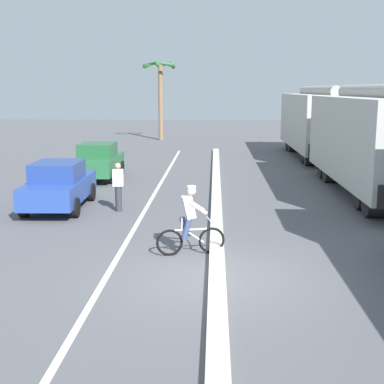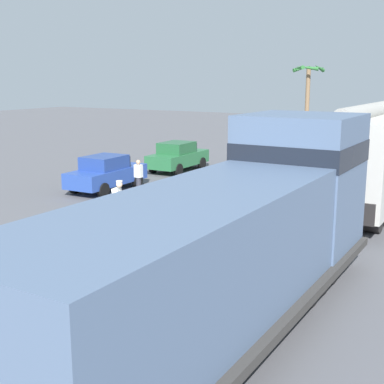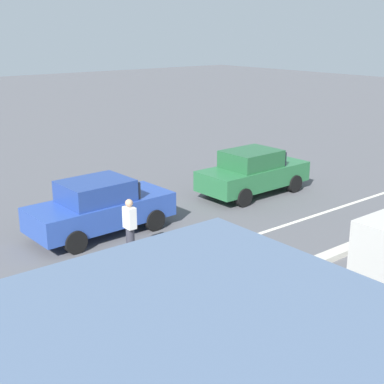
{
  "view_description": "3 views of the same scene",
  "coord_description": "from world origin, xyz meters",
  "px_view_note": "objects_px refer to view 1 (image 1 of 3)",
  "views": [
    {
      "loc": [
        -0.07,
        -10.97,
        4.0
      ],
      "look_at": [
        -0.69,
        3.39,
        1.22
      ],
      "focal_mm": 50.0,
      "sensor_mm": 36.0,
      "label": 1
    },
    {
      "loc": [
        10.54,
        -12.3,
        5.11
      ],
      "look_at": [
        2.45,
        1.28,
        1.73
      ],
      "focal_mm": 50.0,
      "sensor_mm": 36.0,
      "label": 2
    },
    {
      "loc": [
        7.68,
        -0.48,
        5.72
      ],
      "look_at": [
        -4.35,
        9.18,
        0.99
      ],
      "focal_mm": 50.0,
      "sensor_mm": 36.0,
      "label": 3
    }
  ],
  "objects_px": {
    "hopper_car_middle": "(316,122)",
    "pedestrian_by_cars": "(118,186)",
    "cyclist": "(190,222)",
    "parked_car_green": "(98,161)",
    "parked_car_blue": "(59,185)",
    "hopper_car_lead": "(373,141)",
    "palm_tree_near": "(161,82)"
  },
  "relations": [
    {
      "from": "hopper_car_middle",
      "to": "parked_car_green",
      "type": "xyz_separation_m",
      "value": [
        -11.25,
        -8.37,
        -1.26
      ]
    },
    {
      "from": "hopper_car_lead",
      "to": "cyclist",
      "type": "height_order",
      "value": "hopper_car_lead"
    },
    {
      "from": "parked_car_blue",
      "to": "cyclist",
      "type": "distance_m",
      "value": 6.79
    },
    {
      "from": "hopper_car_middle",
      "to": "cyclist",
      "type": "height_order",
      "value": "hopper_car_middle"
    },
    {
      "from": "hopper_car_middle",
      "to": "parked_car_green",
      "type": "distance_m",
      "value": 14.08
    },
    {
      "from": "parked_car_blue",
      "to": "pedestrian_by_cars",
      "type": "distance_m",
      "value": 2.09
    },
    {
      "from": "hopper_car_middle",
      "to": "pedestrian_by_cars",
      "type": "distance_m",
      "value": 17.52
    },
    {
      "from": "hopper_car_lead",
      "to": "pedestrian_by_cars",
      "type": "height_order",
      "value": "hopper_car_lead"
    },
    {
      "from": "parked_car_blue",
      "to": "cyclist",
      "type": "bearing_deg",
      "value": -46.69
    },
    {
      "from": "hopper_car_lead",
      "to": "cyclist",
      "type": "bearing_deg",
      "value": -129.78
    },
    {
      "from": "hopper_car_lead",
      "to": "palm_tree_near",
      "type": "distance_m",
      "value": 24.5
    },
    {
      "from": "parked_car_blue",
      "to": "hopper_car_lead",
      "type": "bearing_deg",
      "value": 14.77
    },
    {
      "from": "palm_tree_near",
      "to": "parked_car_green",
      "type": "bearing_deg",
      "value": -92.9
    },
    {
      "from": "parked_car_green",
      "to": "palm_tree_near",
      "type": "distance_m",
      "value": 19.25
    },
    {
      "from": "hopper_car_lead",
      "to": "parked_car_green",
      "type": "relative_size",
      "value": 2.51
    },
    {
      "from": "cyclist",
      "to": "pedestrian_by_cars",
      "type": "bearing_deg",
      "value": 119.19
    },
    {
      "from": "parked_car_blue",
      "to": "palm_tree_near",
      "type": "bearing_deg",
      "value": 87.83
    },
    {
      "from": "hopper_car_middle",
      "to": "palm_tree_near",
      "type": "bearing_deg",
      "value": 134.46
    },
    {
      "from": "hopper_car_middle",
      "to": "parked_car_green",
      "type": "bearing_deg",
      "value": -143.36
    },
    {
      "from": "hopper_car_middle",
      "to": "parked_car_blue",
      "type": "height_order",
      "value": "hopper_car_middle"
    },
    {
      "from": "hopper_car_lead",
      "to": "palm_tree_near",
      "type": "height_order",
      "value": "palm_tree_near"
    },
    {
      "from": "hopper_car_middle",
      "to": "pedestrian_by_cars",
      "type": "relative_size",
      "value": 6.54
    },
    {
      "from": "hopper_car_middle",
      "to": "parked_car_green",
      "type": "relative_size",
      "value": 2.51
    },
    {
      "from": "parked_car_green",
      "to": "pedestrian_by_cars",
      "type": "relative_size",
      "value": 2.61
    },
    {
      "from": "hopper_car_lead",
      "to": "hopper_car_middle",
      "type": "relative_size",
      "value": 1.0
    },
    {
      "from": "hopper_car_lead",
      "to": "cyclist",
      "type": "distance_m",
      "value": 10.37
    },
    {
      "from": "cyclist",
      "to": "pedestrian_by_cars",
      "type": "distance_m",
      "value": 5.32
    },
    {
      "from": "hopper_car_middle",
      "to": "pedestrian_by_cars",
      "type": "xyz_separation_m",
      "value": [
        -9.18,
        -14.87,
        -1.23
      ]
    },
    {
      "from": "pedestrian_by_cars",
      "to": "palm_tree_near",
      "type": "bearing_deg",
      "value": 92.52
    },
    {
      "from": "parked_car_green",
      "to": "pedestrian_by_cars",
      "type": "bearing_deg",
      "value": -72.31
    },
    {
      "from": "parked_car_blue",
      "to": "parked_car_green",
      "type": "distance_m",
      "value": 6.2
    },
    {
      "from": "hopper_car_middle",
      "to": "palm_tree_near",
      "type": "xyz_separation_m",
      "value": [
        -10.29,
        10.49,
        2.5
      ]
    }
  ]
}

